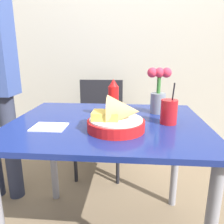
# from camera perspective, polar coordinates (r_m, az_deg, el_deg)

# --- Properties ---
(wall_window) EXTENTS (7.00, 0.06, 2.60)m
(wall_window) POSITION_cam_1_polar(r_m,az_deg,el_deg) (2.27, 2.10, 20.78)
(wall_window) COLOR #B7B2A3
(wall_window) RESTS_ON ground_plane
(dining_table) EXTENTS (1.00, 0.80, 0.74)m
(dining_table) POSITION_cam_1_polar(r_m,az_deg,el_deg) (1.17, -1.12, -7.60)
(dining_table) COLOR navy
(dining_table) RESTS_ON ground_plane
(chair_far_window) EXTENTS (0.40, 0.40, 0.84)m
(chair_far_window) POSITION_cam_1_polar(r_m,az_deg,el_deg) (2.02, -3.07, -1.52)
(chair_far_window) COLOR black
(chair_far_window) RESTS_ON ground_plane
(food_basket) EXTENTS (0.26, 0.26, 0.16)m
(food_basket) POSITION_cam_1_polar(r_m,az_deg,el_deg) (0.99, 1.67, -1.67)
(food_basket) COLOR red
(food_basket) RESTS_ON dining_table
(ketchup_bottle) EXTENTS (0.06, 0.06, 0.21)m
(ketchup_bottle) POSITION_cam_1_polar(r_m,az_deg,el_deg) (1.18, 0.37, 3.42)
(ketchup_bottle) COLOR red
(ketchup_bottle) RESTS_ON dining_table
(drink_cup) EXTENTS (0.08, 0.08, 0.21)m
(drink_cup) POSITION_cam_1_polar(r_m,az_deg,el_deg) (1.11, 14.62, -0.13)
(drink_cup) COLOR red
(drink_cup) RESTS_ON dining_table
(flower_vase) EXTENTS (0.14, 0.09, 0.26)m
(flower_vase) POSITION_cam_1_polar(r_m,az_deg,el_deg) (1.29, 12.03, 5.30)
(flower_vase) COLOR gray
(flower_vase) RESTS_ON dining_table
(napkin) EXTENTS (0.16, 0.13, 0.01)m
(napkin) POSITION_cam_1_polar(r_m,az_deg,el_deg) (1.08, -16.03, -3.77)
(napkin) COLOR white
(napkin) RESTS_ON dining_table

